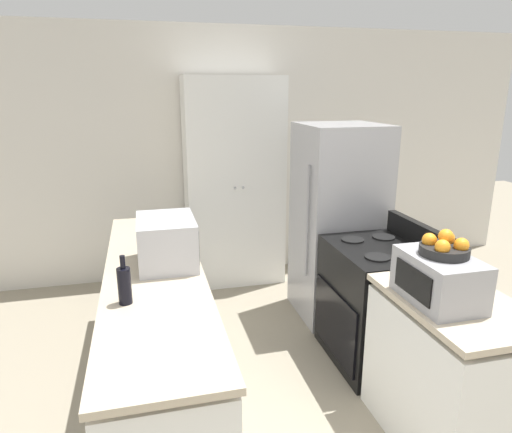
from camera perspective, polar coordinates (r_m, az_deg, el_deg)
wall_back at (r=4.89m, az=-4.50°, el=7.64°), size 7.00×0.06×2.60m
counter_left at (r=3.12m, az=-12.13°, el=-14.49°), size 0.60×2.52×0.89m
counter_right at (r=2.92m, az=22.86°, el=-17.75°), size 0.60×0.90×0.89m
pantry_cabinet at (r=4.68m, az=-2.77°, el=4.20°), size 0.98×0.50×2.10m
stove at (r=3.54m, az=14.82°, el=-10.43°), size 0.66×0.79×1.05m
refrigerator at (r=4.05m, az=10.19°, el=-0.75°), size 0.70×0.69×1.70m
microwave at (r=2.96m, az=-11.08°, el=-3.08°), size 0.37×0.48×0.31m
wine_bottle at (r=2.50m, az=-16.12°, el=-8.20°), size 0.07×0.07×0.27m
toaster_oven at (r=2.60m, az=21.88°, el=-7.24°), size 0.31×0.45×0.26m
fruit_bowl at (r=2.56m, az=22.51°, el=-3.51°), size 0.25×0.25×0.14m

